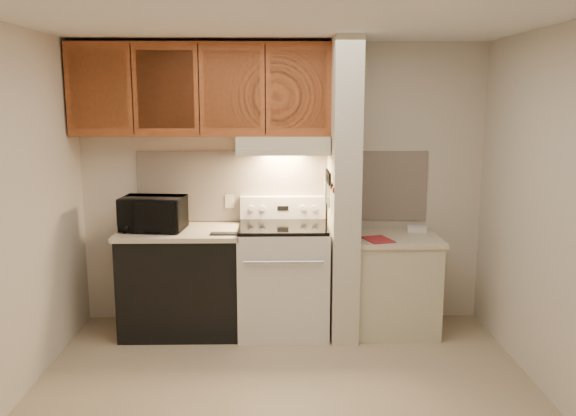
{
  "coord_description": "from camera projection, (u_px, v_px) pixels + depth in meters",
  "views": [
    {
      "loc": [
        -0.05,
        -3.93,
        2.03
      ],
      "look_at": [
        0.03,
        0.75,
        1.17
      ],
      "focal_mm": 38.0,
      "sensor_mm": 36.0,
      "label": 1
    }
  ],
  "objects": [
    {
      "name": "dishwasher_front",
      "position": [
        182.0,
        283.0,
        5.28
      ],
      "size": [
        1.0,
        0.63,
        0.87
      ],
      "primitive_type": "cube",
      "color": "black",
      "rests_on": "floor"
    },
    {
      "name": "range_knob_right_inner",
      "position": [
        303.0,
        208.0,
        5.42
      ],
      "size": [
        0.05,
        0.02,
        0.05
      ],
      "primitive_type": "cylinder",
      "rotation": [
        1.57,
        0.0,
        0.0
      ],
      "color": "silver",
      "rests_on": "range_backguard"
    },
    {
      "name": "upper_cabinets",
      "position": [
        201.0,
        90.0,
        5.14
      ],
      "size": [
        2.18,
        0.33,
        0.77
      ],
      "primitive_type": "cube",
      "color": "#9B4B24",
      "rests_on": "wall_back"
    },
    {
      "name": "outlet",
      "position": [
        229.0,
        201.0,
        5.47
      ],
      "size": [
        0.08,
        0.01,
        0.12
      ],
      "primitive_type": "cube",
      "color": "beige",
      "rests_on": "backsplash"
    },
    {
      "name": "knife_strip",
      "position": [
        330.0,
        183.0,
        5.08
      ],
      "size": [
        0.02,
        0.42,
        0.04
      ],
      "primitive_type": "cube",
      "color": "black",
      "rests_on": "partition_pillar"
    },
    {
      "name": "red_folder",
      "position": [
        378.0,
        240.0,
        5.07
      ],
      "size": [
        0.27,
        0.32,
        0.01
      ],
      "primitive_type": "cube",
      "rotation": [
        0.0,
        0.0,
        0.3
      ],
      "color": "maroon",
      "rests_on": "right_countertop"
    },
    {
      "name": "teal_jar",
      "position": [
        147.0,
        219.0,
        5.4
      ],
      "size": [
        0.12,
        0.12,
        0.1
      ],
      "primitive_type": "cylinder",
      "rotation": [
        0.0,
        0.0,
        0.37
      ],
      "color": "#2B686A",
      "rests_on": "left_countertop"
    },
    {
      "name": "cab_gap_b",
      "position": [
        199.0,
        90.0,
        4.99
      ],
      "size": [
        0.01,
        0.01,
        0.73
      ],
      "primitive_type": "cube",
      "color": "black",
      "rests_on": "upper_cabinets"
    },
    {
      "name": "microwave",
      "position": [
        153.0,
        214.0,
        5.15
      ],
      "size": [
        0.55,
        0.4,
        0.29
      ],
      "primitive_type": "imported",
      "rotation": [
        0.0,
        0.0,
        -0.1
      ],
      "color": "black",
      "rests_on": "left_countertop"
    },
    {
      "name": "oven_handle",
      "position": [
        284.0,
        262.0,
        4.89
      ],
      "size": [
        0.65,
        0.02,
        0.02
      ],
      "primitive_type": "cylinder",
      "rotation": [
        0.0,
        1.57,
        0.0
      ],
      "color": "silver",
      "rests_on": "range_body"
    },
    {
      "name": "knife_handle_a",
      "position": [
        330.0,
        179.0,
        4.91
      ],
      "size": [
        0.02,
        0.02,
        0.1
      ],
      "primitive_type": "cylinder",
      "color": "black",
      "rests_on": "knife_strip"
    },
    {
      "name": "knife_handle_c",
      "position": [
        328.0,
        177.0,
        5.08
      ],
      "size": [
        0.02,
        0.02,
        0.1
      ],
      "primitive_type": "cylinder",
      "color": "black",
      "rests_on": "knife_strip"
    },
    {
      "name": "cab_gap_a",
      "position": [
        132.0,
        90.0,
        4.98
      ],
      "size": [
        0.01,
        0.01,
        0.73
      ],
      "primitive_type": "cube",
      "color": "black",
      "rests_on": "upper_cabinets"
    },
    {
      "name": "oven_mitt",
      "position": [
        326.0,
        190.0,
        5.31
      ],
      "size": [
        0.03,
        0.09,
        0.22
      ],
      "primitive_type": "cube",
      "color": "gray",
      "rests_on": "partition_pillar"
    },
    {
      "name": "floor",
      "position": [
        285.0,
        393.0,
        4.23
      ],
      "size": [
        3.6,
        3.6,
        0.0
      ],
      "primitive_type": "plane",
      "color": "tan",
      "rests_on": "ground"
    },
    {
      "name": "range_knob_left_outer",
      "position": [
        251.0,
        208.0,
        5.41
      ],
      "size": [
        0.05,
        0.02,
        0.05
      ],
      "primitive_type": "cylinder",
      "rotation": [
        1.57,
        0.0,
        0.0
      ],
      "color": "silver",
      "rests_on": "range_backguard"
    },
    {
      "name": "knife_blade_e",
      "position": [
        326.0,
        193.0,
        5.26
      ],
      "size": [
        0.01,
        0.04,
        0.18
      ],
      "primitive_type": "cube",
      "color": "silver",
      "rests_on": "knife_strip"
    },
    {
      "name": "backsplash",
      "position": [
        283.0,
        186.0,
        5.47
      ],
      "size": [
        2.6,
        0.02,
        0.63
      ],
      "primitive_type": "cube",
      "color": "white",
      "rests_on": "wall_back"
    },
    {
      "name": "right_cab_base",
      "position": [
        394.0,
        286.0,
        5.31
      ],
      "size": [
        0.7,
        0.6,
        0.81
      ],
      "primitive_type": "cube",
      "color": "beige",
      "rests_on": "floor"
    },
    {
      "name": "oven_window",
      "position": [
        284.0,
        287.0,
        4.96
      ],
      "size": [
        0.5,
        0.01,
        0.3
      ],
      "primitive_type": "cube",
      "color": "black",
      "rests_on": "range_body"
    },
    {
      "name": "wall_back",
      "position": [
        283.0,
        184.0,
        5.48
      ],
      "size": [
        3.6,
        2.5,
        0.02
      ],
      "primitive_type": "cube",
      "rotation": [
        1.57,
        0.0,
        0.0
      ],
      "color": "beige",
      "rests_on": "floor"
    },
    {
      "name": "range_display",
      "position": [
        283.0,
        208.0,
        5.42
      ],
      "size": [
        0.1,
        0.01,
        0.04
      ],
      "primitive_type": "cube",
      "color": "black",
      "rests_on": "range_backguard"
    },
    {
      "name": "pillar_trim",
      "position": [
        330.0,
        184.0,
        5.13
      ],
      "size": [
        0.01,
        0.7,
        0.04
      ],
      "primitive_type": "cube",
      "color": "#9B4B24",
      "rests_on": "partition_pillar"
    },
    {
      "name": "range_hood",
      "position": [
        283.0,
        145.0,
        5.2
      ],
      "size": [
        0.78,
        0.44,
        0.15
      ],
      "primitive_type": "cube",
      "color": "beige",
      "rests_on": "upper_cabinets"
    },
    {
      "name": "knife_blade_b",
      "position": [
        329.0,
        197.0,
        5.02
      ],
      "size": [
        0.01,
        0.04,
        0.18
      ],
      "primitive_type": "cube",
      "color": "silver",
      "rests_on": "knife_strip"
    },
    {
      "name": "range_knob_left_inner",
      "position": [
        263.0,
        208.0,
        5.41
      ],
      "size": [
        0.05,
        0.02,
        0.05
      ],
      "primitive_type": "cylinder",
      "rotation": [
        1.57,
        0.0,
        0.0
      ],
      "color": "silver",
      "rests_on": "range_backguard"
    },
    {
      "name": "cab_door_d",
      "position": [
        298.0,
        90.0,
        5.0
      ],
      "size": [
        0.46,
        0.01,
        0.63
      ],
      "primitive_type": "cube",
      "color": "#9B4B24",
      "rests_on": "upper_cabinets"
    },
    {
      "name": "wall_right",
      "position": [
        556.0,
        216.0,
        4.04
      ],
      "size": [
        0.02,
        3.0,
        2.5
      ],
      "primitive_type": "cube",
      "color": "beige",
      "rests_on": "floor"
    },
    {
      "name": "ceiling",
      "position": [
        285.0,
        19.0,
        3.78
      ],
      "size": [
        3.6,
        3.6,
        0.0
      ],
      "primitive_type": "plane",
      "rotation": [
        3.14,
        0.0,
        0.0
      ],
      "color": "white",
      "rests_on": "wall_back"
    },
    {
      "name": "wall_left",
      "position": [
        9.0,
        218.0,
        3.97
      ],
      "size": [
        0.02,
        3.0,
        2.5
      ],
      "primitive_type": "cube",
      "color": "beige",
      "rests_on": "floor"
    },
    {
      "name": "cab_door_b",
      "position": [
        165.0,
        90.0,
        4.98
      ],
      "size": [
        0.46,
        0.01,
        0.63
      ],
      "primitive_type": "cube",
      "color": "#9B4B24",
      "rests_on": "upper_cabinets"
    },
    {
      "name": "spoon_rest",
      "position": [
        225.0,
        234.0,
        5.01
      ],
      "size": [
        0.24,
        0.08,
        0.02
      ],
      "primitive_type": "cube",
      "rotation": [
        0.0,
        0.0,
        -0.01
      ],
      "color": "black",
      "rests_on": "left_countertop"
    },
    {
      "name": "knife_handle_b",
      "position": [
        329.0,
        178.0,
        4.99
      ],
      "size": [
        0.02,
        0.02,
        0.1
      ],
      "primitive_type": "cylinder",
      "color": "black",
      "rests_on": "knife_strip"
    },
    {
      "name": "knife_handle_e",
      "position": [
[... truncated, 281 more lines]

